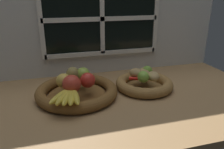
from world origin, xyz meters
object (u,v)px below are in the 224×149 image
object	(u,v)px
potato_back	(145,72)
lime_near	(143,77)
pear_brown	(73,75)
banana_bunch_front	(68,96)
chili_pepper	(143,79)
fruit_bowl_left	(77,92)
apple_golden_left	(64,80)
apple_red_front	(72,84)
potato_oblong	(136,73)
potato_large	(145,75)
fruit_bowl_right	(144,84)
apple_red_right	(88,80)
lime_far	(147,71)
apple_green_back	(83,74)
potato_small	(153,76)

from	to	relation	value
potato_back	lime_near	xyz separation A→B (cm)	(-4.27, -7.71, 0.60)
pear_brown	banana_bunch_front	xyz separation A→B (cm)	(-3.76, -16.93, -2.26)
banana_bunch_front	chili_pepper	distance (cm)	37.22
fruit_bowl_left	apple_golden_left	bearing A→B (deg)	174.42
apple_red_front	potato_oblong	size ratio (longest dim) A/B	1.04
apple_golden_left	potato_back	bearing A→B (deg)	5.05
fruit_bowl_left	banana_bunch_front	size ratio (longest dim) A/B	2.19
apple_golden_left	potato_back	size ratio (longest dim) A/B	0.80
apple_red_front	potato_large	distance (cm)	36.12
fruit_bowl_right	apple_red_right	bearing A→B (deg)	-175.20
apple_red_front	banana_bunch_front	distance (cm)	6.36
fruit_bowl_right	banana_bunch_front	bearing A→B (deg)	-162.76
lime_far	chili_pepper	world-z (taller)	lime_far
fruit_bowl_left	apple_golden_left	size ratio (longest dim) A/B	5.68
apple_green_back	potato_oblong	world-z (taller)	apple_green_back
potato_small	apple_red_front	bearing A→B (deg)	-175.29
pear_brown	potato_back	size ratio (longest dim) A/B	0.92
apple_green_back	lime_far	size ratio (longest dim) A/B	1.27
potato_back	apple_golden_left	bearing A→B (deg)	-174.95
apple_golden_left	potato_large	bearing A→B (deg)	-0.80
potato_oblong	apple_red_front	bearing A→B (deg)	-164.78
apple_red_right	lime_far	bearing A→B (deg)	10.91
pear_brown	potato_oblong	bearing A→B (deg)	-4.97
fruit_bowl_right	chili_pepper	size ratio (longest dim) A/B	2.12
lime_far	chili_pepper	size ratio (longest dim) A/B	0.40
apple_red_right	lime_far	xyz separation A→B (cm)	(31.03, 5.98, -0.73)
fruit_bowl_right	apple_red_front	xyz separation A→B (cm)	(-35.56, -6.15, 6.55)
banana_bunch_front	fruit_bowl_right	bearing A→B (deg)	17.24
potato_small	chili_pepper	size ratio (longest dim) A/B	0.57
fruit_bowl_right	apple_red_right	distance (cm)	28.96
lime_far	banana_bunch_front	bearing A→B (deg)	-159.29
potato_large	potato_back	size ratio (longest dim) A/B	0.93
apple_red_front	banana_bunch_front	world-z (taller)	apple_red_front
fruit_bowl_right	apple_red_front	bearing A→B (deg)	-170.18
potato_large	potato_small	distance (cm)	4.21
fruit_bowl_left	potato_large	bearing A→B (deg)	0.00
fruit_bowl_left	lime_near	distance (cm)	31.21
apple_green_back	apple_golden_left	bearing A→B (deg)	-152.62
fruit_bowl_left	apple_red_front	distance (cm)	9.37
apple_red_front	potato_small	distance (cm)	38.70
apple_red_front	pear_brown	world-z (taller)	apple_red_front
fruit_bowl_left	potato_large	size ratio (longest dim) A/B	4.91
fruit_bowl_left	lime_near	xyz separation A→B (cm)	(30.52, -3.61, 5.41)
apple_green_back	pear_brown	size ratio (longest dim) A/B	0.90
apple_golden_left	potato_small	xyz separation A→B (cm)	(41.39, -3.51, -1.00)
potato_large	lime_near	size ratio (longest dim) A/B	1.37
apple_golden_left	chili_pepper	bearing A→B (deg)	-3.74
apple_green_back	banana_bunch_front	distance (cm)	19.11
potato_large	apple_red_right	bearing A→B (deg)	-175.20
potato_back	chili_pepper	bearing A→B (deg)	-120.84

